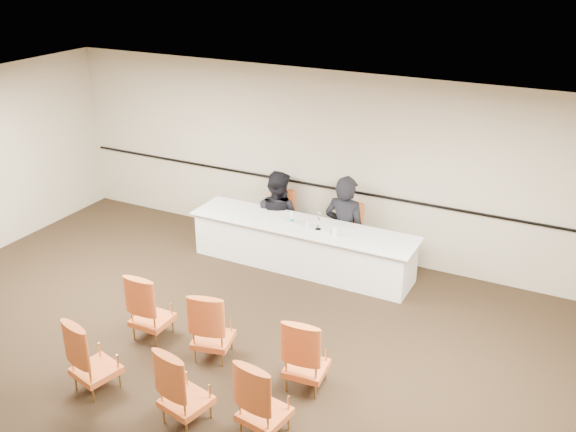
% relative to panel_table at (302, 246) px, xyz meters
% --- Properties ---
extents(floor, '(10.00, 10.00, 0.00)m').
position_rel_panel_table_xyz_m(floor, '(0.14, -3.15, -0.37)').
color(floor, black).
rests_on(floor, ground).
extents(ceiling, '(10.00, 10.00, 0.00)m').
position_rel_panel_table_xyz_m(ceiling, '(0.14, -3.15, 2.63)').
color(ceiling, silver).
rests_on(ceiling, ground).
extents(wall_back, '(10.00, 0.04, 3.00)m').
position_rel_panel_table_xyz_m(wall_back, '(0.14, 0.85, 1.13)').
color(wall_back, '#B4A88E').
rests_on(wall_back, ground).
extents(wall_rail, '(9.80, 0.04, 0.03)m').
position_rel_panel_table_xyz_m(wall_rail, '(0.14, 0.81, 0.73)').
color(wall_rail, black).
rests_on(wall_rail, wall_back).
extents(panel_table, '(3.68, 0.88, 0.74)m').
position_rel_panel_table_xyz_m(panel_table, '(0.00, 0.00, 0.00)').
color(panel_table, white).
rests_on(panel_table, ground).
extents(panelist_main, '(0.75, 0.53, 1.97)m').
position_rel_panel_table_xyz_m(panelist_main, '(0.51, 0.55, 0.10)').
color(panelist_main, black).
rests_on(panelist_main, ground).
extents(panelist_main_chair, '(0.50, 0.50, 0.95)m').
position_rel_panel_table_xyz_m(panelist_main_chair, '(0.51, 0.55, 0.11)').
color(panelist_main_chair, '#C75023').
rests_on(panelist_main_chair, ground).
extents(panelist_second, '(0.92, 0.75, 1.77)m').
position_rel_panel_table_xyz_m(panelist_second, '(-0.73, 0.56, 0.08)').
color(panelist_second, black).
rests_on(panelist_second, ground).
extents(panelist_second_chair, '(0.50, 0.50, 0.95)m').
position_rel_panel_table_xyz_m(panelist_second_chair, '(-0.73, 0.56, 0.11)').
color(panelist_second_chair, '#C75023').
rests_on(panelist_second_chair, ground).
extents(papers, '(0.36, 0.32, 0.00)m').
position_rel_panel_table_xyz_m(papers, '(0.37, -0.08, 0.37)').
color(papers, white).
rests_on(papers, panel_table).
extents(microphone, '(0.14, 0.20, 0.25)m').
position_rel_panel_table_xyz_m(microphone, '(0.30, -0.05, 0.49)').
color(microphone, black).
rests_on(microphone, panel_table).
extents(water_bottle, '(0.08, 0.08, 0.21)m').
position_rel_panel_table_xyz_m(water_bottle, '(-0.17, -0.02, 0.47)').
color(water_bottle, '#167C77').
rests_on(water_bottle, panel_table).
extents(drinking_glass, '(0.08, 0.08, 0.10)m').
position_rel_panel_table_xyz_m(drinking_glass, '(0.11, -0.04, 0.42)').
color(drinking_glass, silver).
rests_on(drinking_glass, panel_table).
extents(coffee_cup, '(0.11, 0.11, 0.14)m').
position_rel_panel_table_xyz_m(coffee_cup, '(0.61, -0.14, 0.44)').
color(coffee_cup, white).
rests_on(coffee_cup, panel_table).
extents(aud_chair_front_left, '(0.50, 0.50, 0.95)m').
position_rel_panel_table_xyz_m(aud_chair_front_left, '(-0.90, -2.65, 0.11)').
color(aud_chair_front_left, '#C75023').
rests_on(aud_chair_front_left, ground).
extents(aud_chair_front_mid, '(0.60, 0.60, 0.95)m').
position_rel_panel_table_xyz_m(aud_chair_front_mid, '(0.06, -2.66, 0.11)').
color(aud_chair_front_mid, '#C75023').
rests_on(aud_chair_front_mid, ground).
extents(aud_chair_front_right, '(0.54, 0.54, 0.95)m').
position_rel_panel_table_xyz_m(aud_chair_front_right, '(1.35, -2.67, 0.11)').
color(aud_chair_front_right, '#C75023').
rests_on(aud_chair_front_right, ground).
extents(aud_chair_back_left, '(0.61, 0.61, 0.95)m').
position_rel_panel_table_xyz_m(aud_chair_back_left, '(-0.81, -3.80, 0.11)').
color(aud_chair_back_left, '#C75023').
rests_on(aud_chair_back_left, ground).
extents(aud_chair_back_mid, '(0.59, 0.59, 0.95)m').
position_rel_panel_table_xyz_m(aud_chair_back_mid, '(0.44, -3.78, 0.11)').
color(aud_chair_back_mid, '#C75023').
rests_on(aud_chair_back_mid, ground).
extents(aud_chair_back_right, '(0.57, 0.57, 0.95)m').
position_rel_panel_table_xyz_m(aud_chair_back_right, '(1.29, -3.57, 0.11)').
color(aud_chair_back_right, '#C75023').
rests_on(aud_chair_back_right, ground).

